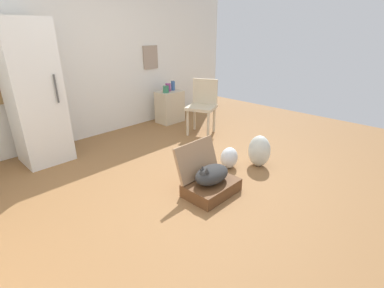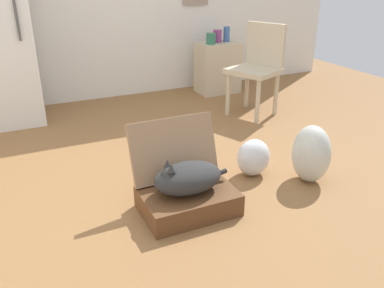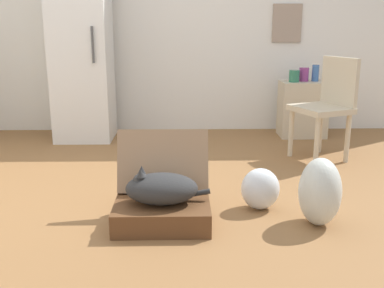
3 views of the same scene
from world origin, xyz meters
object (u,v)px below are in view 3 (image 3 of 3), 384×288
Objects in this scene: cat at (161,188)px; side_table at (302,109)px; vase_tall at (294,76)px; chair at (327,104)px; plastic_bag_white at (260,189)px; refrigerator at (82,53)px; plastic_bag_clear at (320,192)px; suitcase_base at (162,214)px; vase_round at (304,74)px; vase_short at (315,73)px.

cat is 2.70m from side_table.
chair reaches higher than vase_tall.
plastic_bag_white is 0.15× the size of refrigerator.
refrigerator is (-0.91, 2.23, 0.67)m from cat.
chair is at bearing 71.85° from plastic_bag_clear.
vase_tall reaches higher than cat.
plastic_bag_white is (0.64, 0.24, 0.07)m from suitcase_base.
vase_round is (1.44, 2.32, 0.60)m from suitcase_base.
plastic_bag_white is 2.29m from vase_round.
plastic_bag_clear reaches higher than suitcase_base.
plastic_bag_white is at bearing 20.49° from cat.
suitcase_base is 2.56m from refrigerator.
plastic_bag_white is at bearing -111.12° from vase_round.
refrigerator is 2.37m from vase_round.
cat is at bearing -120.65° from vase_tall.
vase_tall is 0.72× the size of vase_short.
plastic_bag_white is at bearing -114.08° from vase_short.
side_table is (0.80, 2.04, 0.16)m from plastic_bag_white.
plastic_bag_clear is at bearing -101.89° from side_table.
vase_short is (2.48, 0.08, -0.23)m from refrigerator.
cat reaches higher than suitcase_base.
vase_short is (1.57, 2.31, 0.45)m from cat.
refrigerator is 2.49m from vase_short.
refrigerator is at bearing 129.97° from plastic_bag_clear.
cat is at bearing 177.02° from suitcase_base.
side_table is at bearing 19.89° from vase_tall.
side_table is (0.48, 2.29, 0.09)m from plastic_bag_clear.
cat is at bearing -68.32° from chair.
plastic_bag_white reaches higher than suitcase_base.
chair reaches higher than plastic_bag_white.
side_table reaches higher than cat.
refrigerator reaches higher than plastic_bag_clear.
refrigerator is (-0.92, 2.23, 0.84)m from suitcase_base.
refrigerator is 2.44m from side_table.
vase_short reaches higher than vase_round.
plastic_bag_clear is at bearing -101.72° from vase_round.
chair is (-0.02, -0.90, -0.16)m from vase_round.
vase_tall reaches higher than plastic_bag_clear.
chair is (0.78, 1.17, 0.37)m from plastic_bag_white.
side_table is 0.41m from vase_short.
plastic_bag_white is at bearing 142.14° from plastic_bag_clear.
vase_tall reaches higher than suitcase_base.
plastic_bag_clear is at bearing -0.32° from suitcase_base.
plastic_bag_white is 2.64m from refrigerator.
vase_round is at bearing 176.95° from vase_short.
plastic_bag_white is 2.33m from vase_short.
vase_tall is 0.87× the size of vase_round.
cat is 3.55× the size of vase_round.
vase_round is (1.45, 2.32, 0.43)m from cat.
vase_round is at bearing 32.17° from vase_tall.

